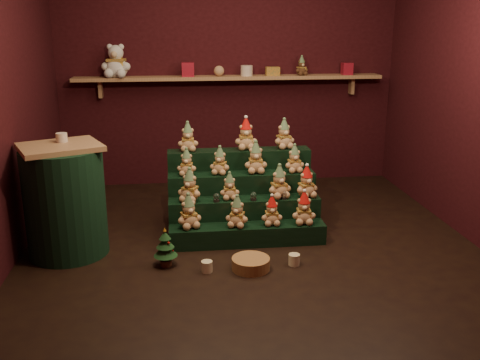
{
  "coord_description": "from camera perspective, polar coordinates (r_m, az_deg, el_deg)",
  "views": [
    {
      "loc": [
        -0.62,
        -4.43,
        1.93
      ],
      "look_at": [
        -0.07,
        0.25,
        0.53
      ],
      "focal_mm": 40.0,
      "sensor_mm": 36.0,
      "label": 1
    }
  ],
  "objects": [
    {
      "name": "teddy_11",
      "position": [
        5.14,
        5.82,
        2.29
      ],
      "size": [
        0.21,
        0.19,
        0.26
      ],
      "primitive_type": null,
      "rotation": [
        0.0,
        0.0,
        0.14
      ],
      "color": "tan",
      "rests_on": "riser_tier_midback"
    },
    {
      "name": "front_wall",
      "position": [
        2.52,
        7.74,
        4.3
      ],
      "size": [
        4.0,
        0.1,
        2.8
      ],
      "primitive_type": "cube",
      "color": "black",
      "rests_on": "ground"
    },
    {
      "name": "mug_right",
      "position": [
        4.47,
        5.79,
        -8.45
      ],
      "size": [
        0.09,
        0.09,
        0.09
      ],
      "primitive_type": "cylinder",
      "color": "beige",
      "rests_on": "ground"
    },
    {
      "name": "mini_christmas_tree",
      "position": [
        4.43,
        -7.97,
        -7.12
      ],
      "size": [
        0.2,
        0.2,
        0.33
      ],
      "rotation": [
        0.0,
        0.0,
        0.29
      ],
      "color": "#452818",
      "rests_on": "ground"
    },
    {
      "name": "teddy_6",
      "position": [
        4.94,
        4.21,
        -0.16
      ],
      "size": [
        0.26,
        0.25,
        0.31
      ],
      "primitive_type": null,
      "rotation": [
        0.0,
        0.0,
        0.25
      ],
      "color": "tan",
      "rests_on": "riser_tier_midfront"
    },
    {
      "name": "teddy_10",
      "position": [
        5.08,
        1.69,
        2.43
      ],
      "size": [
        0.22,
        0.2,
        0.3
      ],
      "primitive_type": null,
      "rotation": [
        0.0,
        0.0,
        -0.02
      ],
      "color": "tan",
      "rests_on": "riser_tier_midback"
    },
    {
      "name": "gift_tin_red_a",
      "position": [
        6.31,
        -5.59,
        11.65
      ],
      "size": [
        0.14,
        0.14,
        0.16
      ],
      "primitive_type": "cube",
      "color": "#A7192D",
      "rests_on": "back_shelf"
    },
    {
      "name": "side_table",
      "position": [
        4.75,
        -18.15,
        -2.12
      ],
      "size": [
        0.78,
        0.73,
        0.96
      ],
      "rotation": [
        0.0,
        0.0,
        0.41
      ],
      "color": "tan",
      "rests_on": "ground"
    },
    {
      "name": "riser_tier_back",
      "position": [
        5.35,
        -0.1,
        -0.5
      ],
      "size": [
        1.4,
        0.22,
        0.72
      ],
      "primitive_type": "cube",
      "color": "black",
      "rests_on": "ground"
    },
    {
      "name": "teddy_7",
      "position": [
        4.98,
        7.1,
        -0.19
      ],
      "size": [
        0.25,
        0.24,
        0.29
      ],
      "primitive_type": null,
      "rotation": [
        0.0,
        0.0,
        0.29
      ],
      "color": "tan",
      "rests_on": "riser_tier_midfront"
    },
    {
      "name": "teddy_1",
      "position": [
        4.72,
        -0.3,
        -3.36
      ],
      "size": [
        0.25,
        0.24,
        0.28
      ],
      "primitive_type": null,
      "rotation": [
        0.0,
        0.0,
        -0.35
      ],
      "color": "tan",
      "rests_on": "riser_tier_front"
    },
    {
      "name": "teddy_4",
      "position": [
        4.84,
        -5.38,
        -0.55
      ],
      "size": [
        0.28,
        0.27,
        0.3
      ],
      "primitive_type": null,
      "rotation": [
        0.0,
        0.0,
        -0.45
      ],
      "color": "tan",
      "rests_on": "riser_tier_midfront"
    },
    {
      "name": "teddy_14",
      "position": [
        5.31,
        4.71,
        4.93
      ],
      "size": [
        0.25,
        0.23,
        0.29
      ],
      "primitive_type": null,
      "rotation": [
        0.0,
        0.0,
        0.27
      ],
      "color": "tan",
      "rests_on": "riser_tier_back"
    },
    {
      "name": "gift_tin_cream",
      "position": [
        6.36,
        0.72,
        11.59
      ],
      "size": [
        0.14,
        0.14,
        0.12
      ],
      "primitive_type": "cylinder",
      "color": "beige",
      "rests_on": "back_shelf"
    },
    {
      "name": "shelf_plush_ball",
      "position": [
        6.33,
        -2.25,
        11.55
      ],
      "size": [
        0.12,
        0.12,
        0.12
      ],
      "primitive_type": "sphere",
      "color": "tan",
      "rests_on": "back_shelf"
    },
    {
      "name": "table_ornament",
      "position": [
        4.71,
        -18.49,
        4.33
      ],
      "size": [
        0.09,
        0.09,
        0.07
      ],
      "primitive_type": "cylinder",
      "color": "beige",
      "rests_on": "side_table"
    },
    {
      "name": "wicker_basket",
      "position": [
        4.37,
        1.16,
        -8.91
      ],
      "size": [
        0.37,
        0.37,
        0.1
      ],
      "primitive_type": "cylinder",
      "rotation": [
        0.0,
        0.0,
        -0.21
      ],
      "color": "#A87743",
      "rests_on": "ground"
    },
    {
      "name": "riser_tier_front",
      "position": [
        4.83,
        0.81,
        -5.85
      ],
      "size": [
        1.4,
        0.22,
        0.18
      ],
      "primitive_type": "cube",
      "color": "black",
      "rests_on": "ground"
    },
    {
      "name": "white_bear",
      "position": [
        6.32,
        -13.1,
        12.71
      ],
      "size": [
        0.37,
        0.35,
        0.47
      ],
      "primitive_type": null,
      "rotation": [
        0.0,
        0.0,
        -0.15
      ],
      "color": "silver",
      "rests_on": "back_shelf"
    },
    {
      "name": "mug_left",
      "position": [
        4.34,
        -3.55,
        -9.19
      ],
      "size": [
        0.09,
        0.09,
        0.09
      ],
      "primitive_type": "cylinder",
      "color": "beige",
      "rests_on": "ground"
    },
    {
      "name": "teddy_13",
      "position": [
        5.25,
        0.64,
        4.93
      ],
      "size": [
        0.22,
        0.2,
        0.31
      ],
      "primitive_type": null,
      "rotation": [
        0.0,
        0.0,
        -0.01
      ],
      "color": "tan",
      "rests_on": "riser_tier_back"
    },
    {
      "name": "snow_globe_b",
      "position": [
        4.88,
        1.45,
        -1.73
      ],
      "size": [
        0.06,
        0.06,
        0.08
      ],
      "color": "black",
      "rests_on": "riser_tier_midfront"
    },
    {
      "name": "ground",
      "position": [
        4.87,
        1.17,
        -6.77
      ],
      "size": [
        4.0,
        4.0,
        0.0
      ],
      "primitive_type": "plane",
      "color": "black",
      "rests_on": "ground"
    },
    {
      "name": "riser_tier_midback",
      "position": [
        5.17,
        0.18,
        -2.16
      ],
      "size": [
        1.4,
        0.22,
        0.54
      ],
      "primitive_type": "cube",
      "color": "black",
      "rests_on": "ground"
    },
    {
      "name": "teddy_8",
      "position": [
        5.03,
        -5.71,
        1.92
      ],
      "size": [
        0.2,
        0.19,
        0.25
      ],
      "primitive_type": null,
      "rotation": [
        0.0,
        0.0,
        -0.15
      ],
      "color": "tan",
      "rests_on": "riser_tier_midback"
    },
    {
      "name": "gift_tin_red_b",
      "position": [
        6.62,
        11.34,
        11.56
      ],
      "size": [
        0.12,
        0.12,
        0.14
      ],
      "primitive_type": "cube",
      "color": "#A7192D",
      "rests_on": "back_shelf"
    },
    {
      "name": "teddy_3",
      "position": [
        4.82,
        6.84,
        -2.97
      ],
      "size": [
        0.23,
        0.21,
        0.3
      ],
      "primitive_type": null,
      "rotation": [
        0.0,
        0.0,
        -0.1
      ],
      "color": "tan",
      "rests_on": "riser_tier_front"
    },
    {
      "name": "teddy_2",
      "position": [
        4.77,
        3.41,
        -3.28
      ],
      "size": [
        0.19,
        0.17,
        0.26
      ],
      "primitive_type": null,
      "rotation": [
        0.0,
        0.0,
        -0.01
      ],
      "color": "tan",
      "rests_on": "riser_tier_front"
    },
    {
      "name": "teddy_12",
      "position": [
        5.21,
        -5.59,
        4.61
      ],
      "size": [
        0.2,
        0.18,
        0.28
      ],
      "primitive_type": null,
      "rotation": [
        0.0,
        0.0,
        -0.0
      ],
      "color": "tan",
      "rests_on": "riser_tier_back"
    },
    {
      "name": "back_wall",
      "position": [
        6.53,
        -1.25,
        11.89
      ],
      "size": [
        4.0,
        0.1,
        2.8
      ],
      "primitive_type": "cube",
      "color": "black",
      "rests_on": "ground"
    },
    {
      "name": "teddy_0",
      "position": [
        4.71,
        -5.51,
        -3.33
      ],
      "size": [
        0.27,
        0.26,
        0.3
      ],
      "primitive_type": null,
      "rotation": [
        0.0,
        0.0,
        0.36
      ],
      "color": "tan",
      "rests_on": "riser_tier_front"
    },
    {
      "name": "teddy_9",
      "position": [
        5.04,
        -2.15,
        2.09
      ],
      "size": [
        0.23,
        0.22,
        0.26
      ],
      "primitive_type": null,
      "rotation": [
        0.0,
        0.0,
        -0.35
      ],
      "color": "tan",
      "rests_on": "riser_tier_midback"
    },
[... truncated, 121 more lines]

